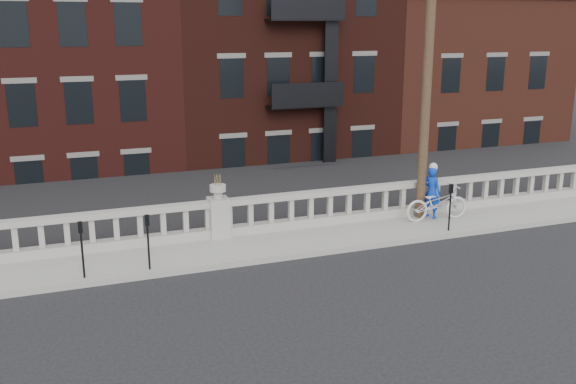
% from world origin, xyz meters
% --- Properties ---
extents(ground, '(120.00, 120.00, 0.00)m').
position_xyz_m(ground, '(0.00, 0.00, 0.00)').
color(ground, black).
rests_on(ground, ground).
extents(sidewalk, '(32.00, 2.20, 0.15)m').
position_xyz_m(sidewalk, '(0.00, 3.00, 0.07)').
color(sidewalk, gray).
rests_on(sidewalk, ground).
extents(balustrade, '(28.00, 0.34, 1.03)m').
position_xyz_m(balustrade, '(0.00, 3.95, 0.64)').
color(balustrade, gray).
rests_on(balustrade, sidewalk).
extents(planter_pedestal, '(0.55, 0.55, 1.76)m').
position_xyz_m(planter_pedestal, '(0.00, 3.95, 0.83)').
color(planter_pedestal, gray).
rests_on(planter_pedestal, sidewalk).
extents(lower_level, '(80.00, 44.00, 20.80)m').
position_xyz_m(lower_level, '(0.56, 23.04, 2.63)').
color(lower_level, '#605E59').
rests_on(lower_level, ground).
extents(utility_pole, '(1.60, 0.28, 10.00)m').
position_xyz_m(utility_pole, '(6.20, 3.60, 5.24)').
color(utility_pole, '#422D1E').
rests_on(utility_pole, sidewalk).
extents(parking_meter_a, '(0.10, 0.09, 1.36)m').
position_xyz_m(parking_meter_a, '(-3.69, 2.15, 1.00)').
color(parking_meter_a, black).
rests_on(parking_meter_a, sidewalk).
extents(parking_meter_b, '(0.10, 0.09, 1.36)m').
position_xyz_m(parking_meter_b, '(-2.19, 2.15, 1.00)').
color(parking_meter_b, black).
rests_on(parking_meter_b, sidewalk).
extents(parking_meter_c, '(0.10, 0.09, 1.36)m').
position_xyz_m(parking_meter_c, '(6.25, 2.15, 1.00)').
color(parking_meter_c, black).
rests_on(parking_meter_c, sidewalk).
extents(bicycle, '(2.03, 0.81, 1.05)m').
position_xyz_m(bicycle, '(6.49, 3.15, 0.67)').
color(bicycle, silver).
rests_on(bicycle, sidewalk).
extents(cyclist, '(0.58, 0.68, 1.58)m').
position_xyz_m(cyclist, '(6.48, 3.44, 0.94)').
color(cyclist, '#0D35C3').
rests_on(cyclist, sidewalk).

